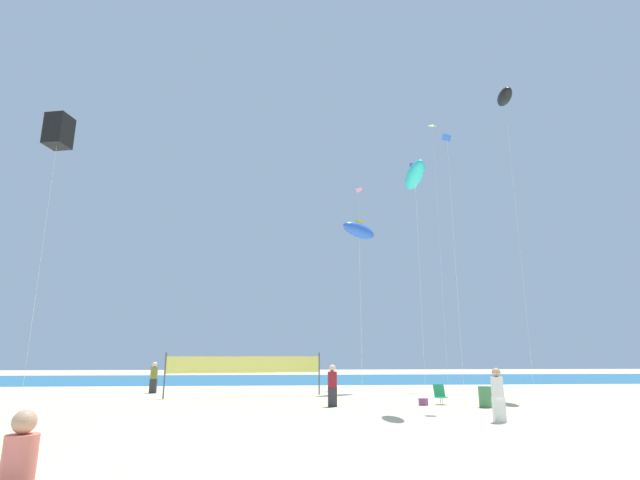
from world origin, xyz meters
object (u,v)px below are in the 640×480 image
(beachgoer_maroon_shirt, at_px, (332,384))
(trash_barrel, at_px, (485,397))
(volleyball_net, at_px, (246,366))
(kite_lime_diamond, at_px, (433,132))
(beachgoer_olive_shirt, at_px, (154,376))
(kite_cyan_inflatable, at_px, (415,175))
(kite_black_box, at_px, (59,131))
(kite_blue_inflatable, at_px, (359,230))
(kite_blue_diamond, at_px, (448,146))
(kite_pink_diamond, at_px, (359,197))
(mother_figure, at_px, (17,479))
(beach_handbag, at_px, (423,402))
(kite_black_inflatable, at_px, (505,97))
(beachgoer_white_shirt, at_px, (498,393))
(folding_beach_chair, at_px, (440,394))

(beachgoer_maroon_shirt, bearing_deg, trash_barrel, -12.95)
(volleyball_net, distance_m, kite_lime_diamond, 22.89)
(beachgoer_olive_shirt, height_order, kite_cyan_inflatable, kite_cyan_inflatable)
(kite_black_box, height_order, kite_blue_inflatable, kite_black_box)
(kite_blue_diamond, height_order, kite_pink_diamond, kite_pink_diamond)
(mother_figure, bearing_deg, kite_lime_diamond, 66.35)
(beachgoer_olive_shirt, relative_size, kite_blue_diamond, 0.14)
(volleyball_net, height_order, kite_lime_diamond, kite_lime_diamond)
(beachgoer_maroon_shirt, height_order, beach_handbag, beachgoer_maroon_shirt)
(volleyball_net, height_order, kite_blue_inflatable, kite_blue_inflatable)
(kite_cyan_inflatable, distance_m, kite_blue_inflatable, 10.51)
(kite_black_inflatable, bearing_deg, trash_barrel, -133.59)
(kite_blue_diamond, xyz_separation_m, kite_blue_inflatable, (-3.16, 9.04, -2.08))
(beachgoer_white_shirt, height_order, kite_black_inflatable, kite_black_inflatable)
(kite_pink_diamond, bearing_deg, mother_figure, -106.92)
(beach_handbag, bearing_deg, mother_figure, -120.13)
(kite_blue_diamond, relative_size, kite_black_box, 1.03)
(beachgoer_white_shirt, height_order, folding_beach_chair, beachgoer_white_shirt)
(kite_black_inflatable, relative_size, kite_lime_diamond, 0.96)
(mother_figure, relative_size, kite_pink_diamond, 0.11)
(beachgoer_maroon_shirt, bearing_deg, mother_figure, -114.08)
(beachgoer_white_shirt, xyz_separation_m, kite_black_inflatable, (6.52, 9.94, 17.53))
(kite_blue_diamond, relative_size, kite_pink_diamond, 0.88)
(beachgoer_olive_shirt, xyz_separation_m, kite_pink_diamond, (13.44, 3.80, 13.12))
(folding_beach_chair, height_order, kite_pink_diamond, kite_pink_diamond)
(trash_barrel, height_order, kite_black_inflatable, kite_black_inflatable)
(mother_figure, distance_m, kite_lime_diamond, 35.98)
(mother_figure, relative_size, kite_blue_inflatable, 0.15)
(beachgoer_white_shirt, height_order, beach_handbag, beachgoer_white_shirt)
(beachgoer_maroon_shirt, bearing_deg, kite_pink_diamond, 68.78)
(kite_blue_diamond, xyz_separation_m, kite_black_inflatable, (5.90, 5.11, 6.01))
(beach_handbag, bearing_deg, kite_pink_diamond, 94.07)
(beach_handbag, distance_m, kite_blue_inflatable, 13.19)
(kite_blue_diamond, bearing_deg, kite_pink_diamond, 100.94)
(beach_handbag, xyz_separation_m, kite_blue_diamond, (1.64, -0.88, 12.33))
(kite_blue_diamond, bearing_deg, beachgoer_white_shirt, -97.27)
(beachgoer_white_shirt, bearing_deg, kite_black_box, -174.30)
(kite_blue_diamond, distance_m, kite_black_inflatable, 9.85)
(mother_figure, xyz_separation_m, folding_beach_chair, (10.47, 16.84, -0.41))
(beachgoer_white_shirt, bearing_deg, kite_lime_diamond, 94.14)
(beachgoer_maroon_shirt, height_order, kite_pink_diamond, kite_pink_diamond)
(beachgoer_white_shirt, relative_size, kite_pink_diamond, 0.12)
(kite_pink_diamond, bearing_deg, trash_barrel, -75.65)
(beachgoer_olive_shirt, relative_size, trash_barrel, 2.05)
(kite_black_inflatable, bearing_deg, volleyball_net, 176.06)
(mother_figure, relative_size, volleyball_net, 0.19)
(folding_beach_chair, bearing_deg, beachgoer_white_shirt, -100.22)
(beachgoer_olive_shirt, height_order, beachgoer_maroon_shirt, beachgoer_olive_shirt)
(kite_pink_diamond, bearing_deg, beachgoer_white_shirt, -83.94)
(beach_handbag, distance_m, kite_cyan_inflatable, 10.45)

